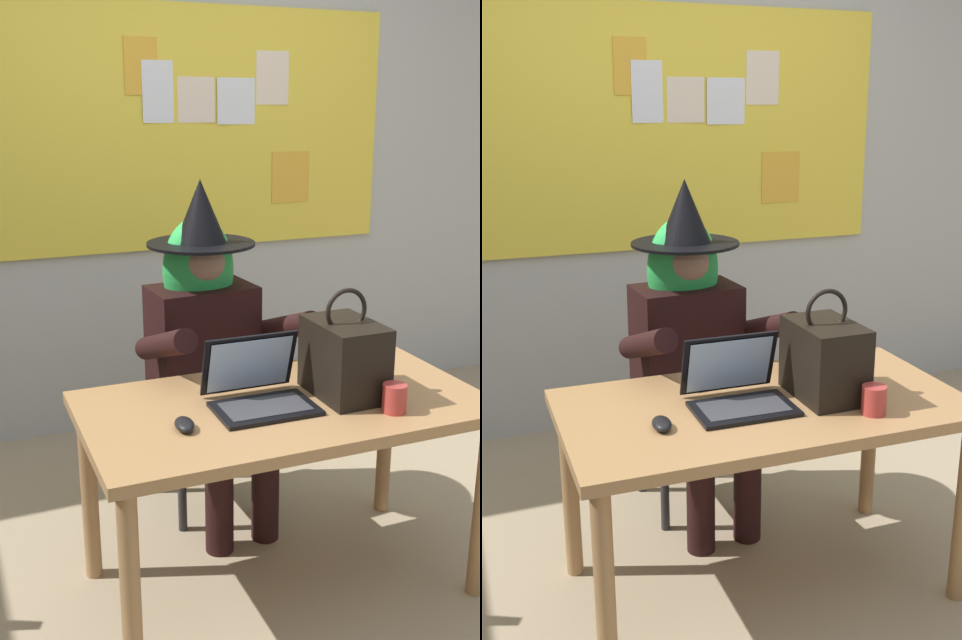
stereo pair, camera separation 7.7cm
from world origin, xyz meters
TOP-DOWN VIEW (x-y plane):
  - ground_plane at (0.00, 0.00)m, footprint 24.00×24.00m
  - wall_back_bulletin at (0.00, 1.69)m, footprint 6.47×1.82m
  - desk_main at (-0.12, 0.06)m, footprint 1.37×0.75m
  - chair_at_desk at (-0.17, 0.78)m, footprint 0.43×0.43m
  - person_costumed at (-0.17, 0.66)m, footprint 0.62×0.69m
  - laptop at (-0.21, 0.06)m, footprint 0.34×0.29m
  - computer_mouse at (-0.50, -0.03)m, footprint 0.07×0.11m
  - handbag at (0.09, 0.03)m, footprint 0.20×0.30m
  - coffee_mug at (0.17, -0.16)m, footprint 0.08×0.08m

SIDE VIEW (x-z plane):
  - ground_plane at x=0.00m, z-range 0.00..0.00m
  - chair_at_desk at x=-0.17m, z-range 0.05..0.95m
  - desk_main at x=-0.12m, z-range 0.27..0.98m
  - computer_mouse at x=-0.50m, z-range 0.71..0.75m
  - coffee_mug at x=0.17m, z-range 0.71..0.81m
  - laptop at x=-0.21m, z-range 0.65..0.88m
  - person_costumed at x=-0.17m, z-range 0.08..1.48m
  - handbag at x=0.09m, z-range 0.66..1.04m
  - wall_back_bulletin at x=0.00m, z-range 0.01..2.68m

